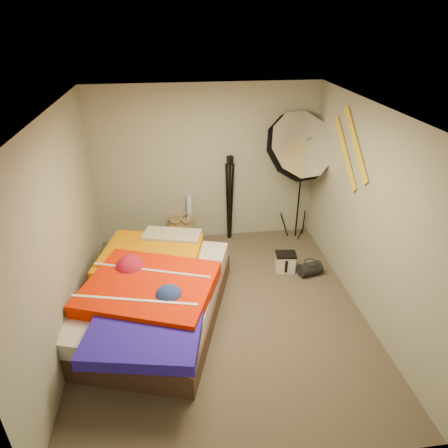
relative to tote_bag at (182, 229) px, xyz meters
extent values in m
plane|color=brown|center=(0.43, -1.90, -0.20)|extent=(4.00, 4.00, 0.00)
plane|color=silver|center=(0.43, -1.90, 2.30)|extent=(4.00, 4.00, 0.00)
plane|color=gray|center=(0.43, 0.10, 1.05)|extent=(3.50, 0.00, 3.50)
plane|color=gray|center=(0.43, -3.90, 1.05)|extent=(3.50, 0.00, 3.50)
plane|color=gray|center=(-1.32, -1.90, 1.05)|extent=(0.00, 4.00, 4.00)
plane|color=gray|center=(2.18, -1.90, 1.05)|extent=(0.00, 4.00, 4.00)
cube|color=tan|center=(0.00, 0.00, 0.00)|extent=(0.42, 0.23, 0.41)
cylinder|color=#5A92BF|center=(0.13, 0.00, 0.20)|extent=(0.11, 0.23, 0.79)
cube|color=silver|center=(1.46, -1.10, -0.06)|extent=(0.29, 0.23, 0.27)
cylinder|color=black|center=(1.79, -1.25, -0.10)|extent=(0.36, 0.26, 0.20)
cube|color=gold|center=(2.16, -1.30, 1.75)|extent=(0.02, 0.91, 0.78)
cube|color=gold|center=(2.16, -1.05, 1.55)|extent=(0.02, 0.91, 0.78)
cube|color=#483028|center=(-0.44, -1.86, -0.05)|extent=(2.16, 2.61, 0.29)
cube|color=beige|center=(-0.44, -1.86, 0.20)|extent=(2.11, 2.55, 0.20)
cube|color=orange|center=(-0.45, -1.32, 0.34)|extent=(1.45, 1.33, 0.16)
cube|color=red|center=(-0.43, -2.03, 0.37)|extent=(1.74, 1.60, 0.18)
cube|color=#291ABF|center=(-0.47, -2.73, 0.33)|extent=(1.28, 1.10, 0.13)
cube|color=tan|center=(-0.16, -0.94, 0.39)|extent=(0.85, 0.55, 0.16)
cylinder|color=black|center=(1.91, -0.11, 0.66)|extent=(0.03, 0.03, 1.71)
cube|color=black|center=(1.91, -0.11, 1.46)|extent=(0.07, 0.07, 0.11)
cone|color=white|center=(1.77, -0.28, 1.41)|extent=(1.23, 0.94, 1.26)
cylinder|color=black|center=(0.79, -0.02, 0.45)|extent=(0.06, 0.06, 1.30)
cube|color=black|center=(0.79, -0.02, 1.17)|extent=(0.10, 0.10, 0.13)
camera|label=1|loc=(-0.07, -5.82, 3.18)|focal=32.00mm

